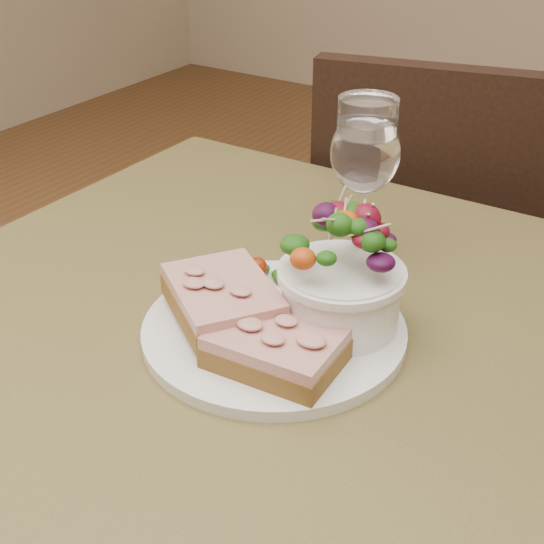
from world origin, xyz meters
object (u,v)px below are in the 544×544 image
Objects in this scene: salad_bowl at (342,270)px; ramekin at (209,284)px; dinner_plate at (274,330)px; wine_glass at (365,158)px; cafe_table at (265,407)px; sandwich_front at (276,347)px; sandwich_back at (223,299)px; chair_far at (437,358)px.

ramekin is at bearing -164.60° from salad_bowl.
dinner_plate is 1.47× the size of wine_glass.
dinner_plate is 0.08m from ramekin.
cafe_table is 6.71× the size of sandwich_front.
sandwich_back is 2.52× the size of ramekin.
ramekin is (-0.11, 0.05, 0.00)m from sandwich_front.
dinner_plate is at bearing -19.13° from cafe_table.
chair_far reaches higher than cafe_table.
chair_far is at bearing 94.05° from dinner_plate.
chair_far reaches higher than sandwich_back.
ramekin is at bearing -176.64° from cafe_table.
sandwich_back reaches higher than ramekin.
ramekin is 0.22m from wine_glass.
sandwich_front is 0.26m from wine_glass.
sandwich_back is at bearing -149.85° from salad_bowl.
dinner_plate is at bearing 57.95° from sandwich_back.
wine_glass reaches higher than chair_far.
cafe_table is 0.15m from ramekin.
chair_far reaches higher than ramekin.
sandwich_back is (-0.08, 0.03, 0.01)m from sandwich_front.
wine_glass reaches higher than sandwich_front.
ramekin is at bearing 74.10° from chair_far.
salad_bowl is at bearing 35.81° from dinner_plate.
wine_glass is at bearing 82.21° from chair_far.
chair_far is 3.50× the size of dinner_plate.
wine_glass is (-0.05, 0.15, 0.05)m from salad_bowl.
sandwich_back is at bearing -102.07° from wine_glass.
ramekin reaches higher than dinner_plate.
salad_bowl is at bearing 85.87° from chair_far.
ramekin is at bearing 179.03° from dinner_plate.
salad_bowl reaches higher than sandwich_front.
wine_glass reaches higher than dinner_plate.
ramekin reaches higher than cafe_table.
sandwich_front is 1.96× the size of ramekin.
sandwich_back is 0.23m from wine_glass.
sandwich_front is (0.08, -0.71, 0.48)m from chair_far.
salad_bowl is (0.07, 0.03, 0.17)m from cafe_table.
salad_bowl is at bearing 65.12° from sandwich_back.
dinner_plate is 4.23× the size of ramekin.
wine_glass is (-0.04, 0.23, 0.10)m from sandwich_front.
sandwich_front is (0.05, -0.05, 0.13)m from cafe_table.
chair_far is at bearing 93.07° from sandwich_front.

